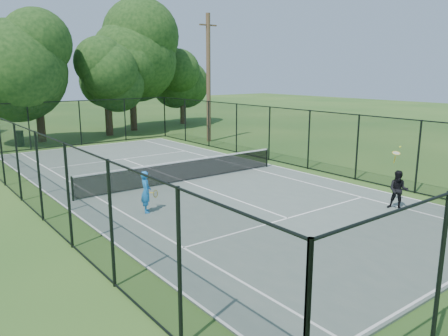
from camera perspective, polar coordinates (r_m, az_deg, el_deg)
ground at (r=19.63m, az=-5.15°, el=-1.89°), size 120.00×120.00×0.00m
tennis_court at (r=19.63m, az=-5.16°, el=-1.81°), size 11.00×24.00×0.06m
tennis_net at (r=19.50m, az=-5.19°, el=-0.24°), size 10.08×0.08×0.95m
fence at (r=19.32m, az=-5.24°, el=2.42°), size 13.10×26.10×3.00m
tree_near_left at (r=33.33m, az=-23.44°, el=12.60°), size 6.87×6.87×8.96m
tree_near_mid at (r=35.00m, az=-15.10°, el=11.49°), size 5.61×5.61×7.34m
tree_near_right at (r=37.60m, az=-12.07°, el=13.90°), size 6.81×6.81×9.40m
tree_far_right at (r=41.90m, az=-5.44°, el=11.02°), size 4.69×4.69×6.21m
trash_bin_right at (r=32.09m, az=-25.16°, el=3.51°), size 0.58×0.58×1.02m
utility_pole at (r=30.83m, az=-2.05°, el=11.65°), size 1.40×0.30×8.72m
player_blue at (r=15.34m, az=-10.15°, el=-3.08°), size 0.84×0.62×1.46m
player_black at (r=16.63m, az=21.81°, el=-2.66°), size 0.99×0.91×2.17m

